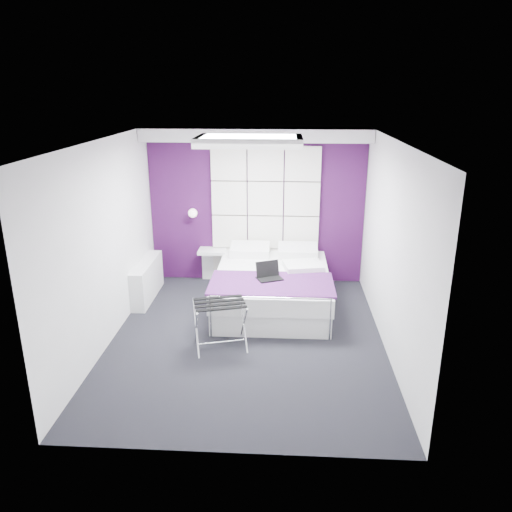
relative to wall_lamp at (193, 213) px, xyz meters
The scene contains 15 objects.
floor 2.61m from the wall_lamp, 62.99° to the right, with size 4.40×4.40×0.00m, color black.
ceiling 2.69m from the wall_lamp, 62.99° to the right, with size 4.40×4.40×0.00m, color white.
wall_back 1.06m from the wall_lamp, ahead, with size 3.60×3.60×0.00m, color silver.
wall_left 2.19m from the wall_lamp, 110.01° to the right, with size 4.40×4.40×0.00m, color silver.
wall_right 3.52m from the wall_lamp, 35.86° to the right, with size 4.40×4.40×0.00m, color silver.
accent_wall 1.06m from the wall_lamp, ahead, with size 3.58×0.02×2.58m, color #340D38.
soffit 1.66m from the wall_lamp, ahead, with size 3.58×0.50×0.20m, color white.
headboard 1.20m from the wall_lamp, ahead, with size 1.80×0.08×2.30m, color silver, non-canonical shape.
skylight 2.24m from the wall_lamp, 54.28° to the right, with size 1.36×0.86×0.12m, color white, non-canonical shape.
wall_lamp is the anchor object (origin of this frame).
radiator 1.35m from the wall_lamp, 130.10° to the right, with size 0.22×1.20×0.60m, color white.
bed 1.90m from the wall_lamp, 35.61° to the right, with size 1.74×2.11×0.74m.
nightstand 0.72m from the wall_lamp, ahead, with size 0.46×0.36×0.05m, color white.
luggage_rack 2.57m from the wall_lamp, 72.43° to the right, with size 0.63×0.47×0.63m.
laptop 1.96m from the wall_lamp, 44.98° to the right, with size 0.34×0.25×0.25m.
Camera 1 is at (0.47, -5.95, 3.20)m, focal length 35.00 mm.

